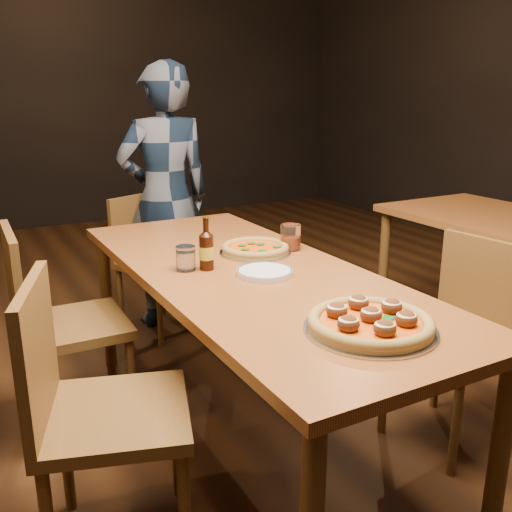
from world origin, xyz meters
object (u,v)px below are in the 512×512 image
chair_end (159,263)px  plate_stack (265,272)px  chair_main_nw (115,412)px  chair_main_sw (72,324)px  table_main (250,287)px  water_glass (186,258)px  beer_bottle (206,251)px  amber_glass (291,237)px  pizza_meatball (370,322)px  chair_main_e (451,342)px  pizza_margherita (255,249)px  diner (166,198)px

chair_end → plate_stack: chair_end is taller
chair_main_nw → chair_main_sw: (0.03, 0.78, -0.00)m
table_main → water_glass: (-0.22, 0.12, 0.12)m
beer_bottle → water_glass: size_ratio=2.13×
chair_main_sw → water_glass: 0.61m
plate_stack → water_glass: bearing=139.2°
beer_bottle → amber_glass: bearing=11.1°
chair_end → pizza_meatball: 1.99m
chair_main_e → water_glass: (-0.93, 0.52, 0.36)m
table_main → pizza_meatball: bearing=-87.5°
plate_stack → water_glass: (-0.24, 0.21, 0.04)m
chair_main_e → water_glass: chair_main_e is taller
plate_stack → pizza_margherita: bearing=67.7°
chair_end → pizza_meatball: bearing=-114.5°
beer_bottle → chair_end: bearing=79.8°
table_main → pizza_meatball: pizza_meatball is taller
chair_main_e → diner: size_ratio=0.56×
chair_end → table_main: bearing=-116.5°
chair_main_e → plate_stack: size_ratio=4.16×
chair_main_nw → chair_main_e: (1.35, -0.09, -0.03)m
plate_stack → water_glass: water_glass is taller
chair_main_nw → chair_main_sw: 0.78m
chair_main_nw → plate_stack: 0.75m
pizza_meatball → water_glass: (-0.25, 0.81, 0.02)m
chair_main_sw → diner: diner is taller
plate_stack → chair_main_e: bearing=-24.3°
table_main → plate_stack: bearing=-76.4°
chair_main_sw → pizza_meatball: 1.35m
chair_main_e → water_glass: bearing=-125.8°
pizza_meatball → plate_stack: bearing=91.0°
chair_main_sw → amber_glass: 1.01m
plate_stack → water_glass: 0.32m
pizza_meatball → beer_bottle: bearing=102.7°
table_main → beer_bottle: size_ratio=9.75×
chair_main_sw → plate_stack: bearing=-129.8°
chair_main_sw → water_glass: (0.39, -0.35, 0.33)m
table_main → pizza_meatball: size_ratio=5.10×
chair_end → amber_glass: amber_glass is taller
chair_end → diner: 0.40m
amber_glass → chair_main_e: bearing=-54.1°
table_main → chair_main_nw: chair_main_nw is taller
pizza_margherita → plate_stack: 0.31m
chair_main_nw → chair_main_sw: bearing=15.5°
table_main → pizza_margherita: 0.26m
chair_main_e → pizza_meatball: 0.81m
pizza_meatball → plate_stack: pizza_meatball is taller
chair_main_sw → chair_end: size_ratio=1.10×
table_main → pizza_meatball: (0.03, -0.68, 0.10)m
pizza_meatball → diner: bearing=86.2°
table_main → chair_main_nw: bearing=-154.2°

